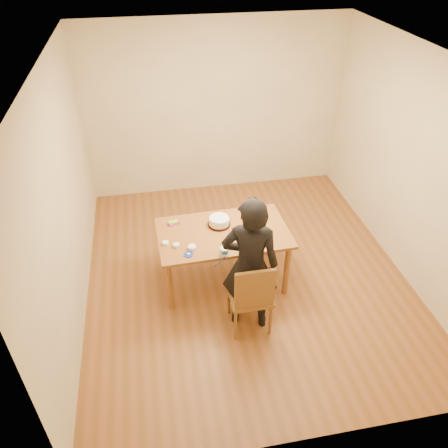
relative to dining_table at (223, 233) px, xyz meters
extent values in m
cube|color=brown|center=(0.30, 0.06, -0.73)|extent=(4.00, 4.50, 0.00)
cube|color=silver|center=(0.30, 0.06, 1.97)|extent=(4.00, 4.50, 0.00)
cube|color=tan|center=(0.30, 2.31, 0.62)|extent=(4.00, 0.00, 2.70)
cube|color=tan|center=(-1.70, 0.06, 0.62)|extent=(0.00, 4.50, 2.70)
cube|color=tan|center=(2.30, 0.06, 0.62)|extent=(0.00, 4.50, 2.70)
cube|color=brown|center=(0.00, 0.00, 0.00)|extent=(1.58, 0.97, 0.04)
cube|color=brown|center=(0.15, -0.78, -0.28)|extent=(0.45, 0.45, 0.04)
cylinder|color=#AA2A0B|center=(-0.02, 0.14, 0.03)|extent=(0.27, 0.27, 0.02)
cylinder|color=white|center=(-0.02, 0.14, 0.08)|extent=(0.24, 0.24, 0.08)
ellipsoid|color=white|center=(-0.02, 0.14, 0.13)|extent=(0.24, 0.24, 0.03)
cylinder|color=white|center=(-0.06, -0.40, 0.06)|extent=(0.09, 0.09, 0.08)
cylinder|color=#18299D|center=(-0.45, -0.35, 0.02)|extent=(0.10, 0.10, 0.01)
ellipsoid|color=white|center=(-0.45, -0.35, 0.04)|extent=(0.04, 0.04, 0.02)
cylinder|color=white|center=(-0.40, -0.25, 0.04)|extent=(0.09, 0.09, 0.04)
cylinder|color=white|center=(-0.69, -0.11, 0.04)|extent=(0.08, 0.08, 0.04)
cylinder|color=white|center=(-0.57, -0.18, 0.04)|extent=(0.08, 0.08, 0.04)
cube|color=#F23872|center=(-0.56, 0.26, 0.03)|extent=(0.15, 0.12, 0.02)
cube|color=green|center=(-0.57, 0.27, 0.05)|extent=(0.13, 0.08, 0.02)
cube|color=black|center=(-0.14, -0.53, 0.02)|extent=(0.14, 0.13, 0.01)
imported|color=black|center=(0.15, -0.73, 0.10)|extent=(0.69, 0.55, 1.66)
camera|label=1|loc=(-0.74, -4.06, 3.12)|focal=35.00mm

